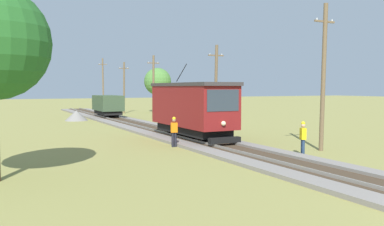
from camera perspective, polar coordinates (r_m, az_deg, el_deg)
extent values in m
cube|color=maroon|center=(26.64, -0.03, 1.03)|extent=(2.50, 8.00, 2.60)
cube|color=#383333|center=(26.62, -0.03, 4.06)|extent=(2.60, 8.32, 0.22)
cube|color=black|center=(26.76, -0.03, -2.36)|extent=(2.10, 7.04, 0.44)
cube|color=#2D3842|center=(23.11, 4.42, 1.79)|extent=(2.10, 0.03, 1.25)
cube|color=#2D3842|center=(27.22, 2.34, 1.84)|extent=(0.02, 6.72, 1.04)
sphere|color=#F4EAB2|center=(23.15, 4.46, -1.48)|extent=(0.28, 0.28, 0.28)
cylinder|color=black|center=(28.08, -1.50, 5.69)|extent=(0.05, 1.67, 1.19)
cube|color=black|center=(23.13, 4.63, -3.85)|extent=(2.00, 0.36, 0.32)
cylinder|color=black|center=(24.79, 2.28, -2.83)|extent=(1.54, 0.80, 0.80)
cylinder|color=black|center=(28.77, -2.03, -1.94)|extent=(1.54, 0.80, 0.80)
cube|color=#384C33|center=(46.75, -11.82, 1.41)|extent=(2.40, 5.20, 1.70)
cube|color=black|center=(46.80, -11.81, 0.09)|extent=(2.02, 4.78, 0.38)
cylinder|color=black|center=(45.30, -11.30, -0.02)|extent=(1.54, 0.76, 0.76)
cylinder|color=black|center=(48.31, -12.28, 0.19)|extent=(1.54, 0.76, 0.76)
cylinder|color=brown|center=(23.28, 18.07, 4.73)|extent=(0.24, 0.40, 8.05)
cube|color=brown|center=(23.55, 18.22, 12.18)|extent=(1.40, 0.10, 0.10)
cylinder|color=silver|center=(23.19, 17.24, 12.59)|extent=(0.08, 0.08, 0.10)
cylinder|color=silver|center=(23.95, 19.18, 12.26)|extent=(0.08, 0.08, 0.10)
cylinder|color=brown|center=(32.73, 3.38, 3.53)|extent=(0.24, 0.51, 6.93)
cube|color=brown|center=(32.83, 3.40, 8.13)|extent=(1.40, 0.10, 0.10)
cylinder|color=silver|center=(32.57, 2.55, 8.34)|extent=(0.08, 0.08, 0.10)
cylinder|color=silver|center=(33.12, 4.23, 8.26)|extent=(0.08, 0.08, 0.10)
cylinder|color=brown|center=(45.36, -5.47, 3.64)|extent=(0.24, 0.43, 7.10)
cube|color=brown|center=(45.44, -5.50, 7.04)|extent=(1.40, 0.10, 0.10)
cylinder|color=silver|center=(45.26, -6.15, 7.18)|extent=(0.08, 0.08, 0.10)
cylinder|color=silver|center=(45.65, -4.85, 7.15)|extent=(0.08, 0.08, 0.10)
cylinder|color=brown|center=(55.84, -9.58, 3.53)|extent=(0.24, 0.54, 6.98)
cube|color=brown|center=(55.90, -9.61, 6.25)|extent=(1.40, 0.10, 0.10)
cylinder|color=silver|center=(55.75, -10.15, 6.35)|extent=(0.08, 0.08, 0.10)
cylinder|color=silver|center=(56.07, -9.07, 6.35)|extent=(0.08, 0.08, 0.10)
cylinder|color=brown|center=(66.85, -12.46, 4.04)|extent=(0.24, 0.50, 8.25)
cube|color=brown|center=(66.95, -12.50, 6.73)|extent=(1.40, 0.10, 0.10)
cylinder|color=silver|center=(66.82, -12.96, 6.81)|extent=(0.08, 0.08, 0.10)
cylinder|color=silver|center=(67.09, -12.04, 6.81)|extent=(0.08, 0.08, 0.10)
cone|color=gray|center=(44.54, -16.02, -0.35)|extent=(2.43, 2.43, 1.09)
cylinder|color=navy|center=(21.35, 15.45, -4.78)|extent=(0.15, 0.15, 0.86)
cylinder|color=navy|center=(21.50, 15.32, -4.72)|extent=(0.15, 0.15, 0.86)
cube|color=yellow|center=(21.33, 15.42, -2.84)|extent=(0.37, 0.44, 0.58)
sphere|color=tan|center=(21.29, 15.43, -1.69)|extent=(0.22, 0.22, 0.22)
sphere|color=yellow|center=(21.28, 15.44, -1.42)|extent=(0.21, 0.21, 0.21)
cylinder|color=black|center=(23.87, -2.36, -3.78)|extent=(0.15, 0.15, 0.86)
cylinder|color=black|center=(23.84, -2.74, -3.79)|extent=(0.15, 0.15, 0.86)
cube|color=orange|center=(23.78, -2.55, -2.07)|extent=(0.42, 0.32, 0.58)
sphere|color=#936B51|center=(23.74, -2.56, -1.03)|extent=(0.22, 0.22, 0.22)
sphere|color=yellow|center=(23.73, -2.56, -0.79)|extent=(0.21, 0.21, 0.21)
cylinder|color=#4C3823|center=(57.27, -4.86, 1.56)|extent=(0.32, 0.32, 2.96)
sphere|color=#4C7F38|center=(57.24, -4.88, 4.47)|extent=(3.82, 3.82, 3.82)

